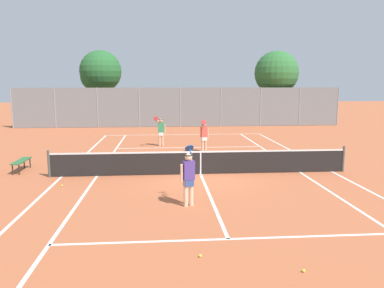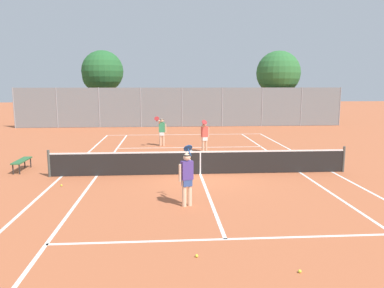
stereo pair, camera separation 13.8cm
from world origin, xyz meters
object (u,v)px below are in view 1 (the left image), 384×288
at_px(loose_tennis_ball_4, 200,256).
at_px(loose_tennis_ball_1, 244,171).
at_px(tennis_net, 201,162).
at_px(loose_tennis_ball_3, 241,159).
at_px(tree_behind_left, 99,73).
at_px(player_near_side, 188,176).
at_px(loose_tennis_ball_5, 62,186).
at_px(courtside_bench, 21,162).
at_px(loose_tennis_ball_0, 263,152).
at_px(loose_tennis_ball_2, 304,271).
at_px(player_far_left, 161,130).
at_px(player_far_right, 204,135).
at_px(tree_behind_right, 276,74).

bearing_deg(loose_tennis_ball_4, loose_tennis_ball_1, 71.00).
xyz_separation_m(tennis_net, loose_tennis_ball_3, (2.23, 2.83, -0.48)).
bearing_deg(tree_behind_left, player_near_side, -75.30).
distance_m(loose_tennis_ball_1, loose_tennis_ball_5, 7.14).
height_order(loose_tennis_ball_3, courtside_bench, courtside_bench).
height_order(tennis_net, loose_tennis_ball_0, tennis_net).
distance_m(loose_tennis_ball_2, tree_behind_left, 30.30).
relative_size(loose_tennis_ball_0, loose_tennis_ball_1, 1.00).
xyz_separation_m(loose_tennis_ball_4, loose_tennis_ball_5, (-4.36, 5.85, 0.00)).
bearing_deg(courtside_bench, loose_tennis_ball_2, -46.98).
xyz_separation_m(loose_tennis_ball_2, tree_behind_left, (-8.40, 28.75, 4.56)).
xyz_separation_m(player_far_left, loose_tennis_ball_0, (5.38, -2.60, -0.89)).
height_order(player_far_right, loose_tennis_ball_5, player_far_right).
height_order(player_near_side, loose_tennis_ball_0, player_near_side).
xyz_separation_m(loose_tennis_ball_0, loose_tennis_ball_5, (-8.89, -5.89, 0.00)).
distance_m(player_far_left, tree_behind_right, 15.84).
xyz_separation_m(loose_tennis_ball_1, loose_tennis_ball_4, (-2.58, -7.50, 0.00)).
height_order(player_far_left, loose_tennis_ball_4, player_far_left).
relative_size(loose_tennis_ball_1, tree_behind_left, 0.01).
bearing_deg(loose_tennis_ball_1, loose_tennis_ball_3, 81.16).
xyz_separation_m(tennis_net, loose_tennis_ball_0, (3.77, 4.46, -0.48)).
height_order(player_far_right, loose_tennis_ball_4, player_far_right).
height_order(player_far_right, tree_behind_right, tree_behind_right).
xyz_separation_m(tree_behind_left, tree_behind_right, (15.86, -2.06, -0.17)).
bearing_deg(loose_tennis_ball_3, loose_tennis_ball_4, -106.47).
relative_size(tree_behind_left, tree_behind_right, 1.02).
height_order(loose_tennis_ball_0, loose_tennis_ball_1, same).
xyz_separation_m(tennis_net, loose_tennis_ball_5, (-5.11, -1.43, -0.48)).
height_order(loose_tennis_ball_3, loose_tennis_ball_4, same).
bearing_deg(loose_tennis_ball_2, tree_behind_left, 106.29).
bearing_deg(loose_tennis_ball_5, loose_tennis_ball_1, 13.39).
xyz_separation_m(tennis_net, player_far_right, (0.69, 4.92, 0.42)).
distance_m(courtside_bench, tree_behind_right, 24.07).
distance_m(player_near_side, tree_behind_left, 25.68).
height_order(player_far_right, courtside_bench, player_far_right).
distance_m(loose_tennis_ball_2, tree_behind_right, 28.06).
bearing_deg(loose_tennis_ball_1, loose_tennis_ball_0, 65.31).
xyz_separation_m(player_near_side, loose_tennis_ball_2, (1.96, -4.17, -0.89)).
bearing_deg(loose_tennis_ball_4, tree_behind_left, 103.02).
relative_size(loose_tennis_ball_3, loose_tennis_ball_4, 1.00).
distance_m(player_far_right, loose_tennis_ball_3, 2.75).
bearing_deg(loose_tennis_ball_5, loose_tennis_ball_3, 30.11).
bearing_deg(tennis_net, loose_tennis_ball_3, 51.73).
bearing_deg(loose_tennis_ball_1, player_far_left, 116.68).
xyz_separation_m(player_far_right, tree_behind_left, (-7.91, 15.76, 3.66)).
height_order(player_far_left, tree_behind_left, tree_behind_left).
height_order(loose_tennis_ball_0, loose_tennis_ball_3, same).
distance_m(tennis_net, loose_tennis_ball_1, 1.90).
distance_m(player_far_right, loose_tennis_ball_2, 13.03).
relative_size(courtside_bench, tree_behind_left, 0.23).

